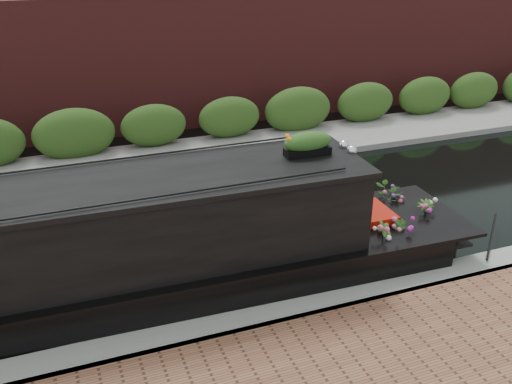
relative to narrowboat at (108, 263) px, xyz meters
name	(u,v)px	position (x,y,z in m)	size (l,w,h in m)	color
ground	(204,232)	(2.09, 1.96, -0.85)	(80.00, 80.00, 0.00)	black
near_bank_coping	(262,327)	(2.09, -1.34, -0.85)	(40.00, 0.60, 0.50)	gray
far_bank_path	(161,162)	(2.09, 6.16, -0.85)	(40.00, 2.40, 0.34)	gray
far_hedge	(154,151)	(2.09, 7.06, -0.85)	(40.00, 1.10, 2.80)	#2C4D19
far_brick_wall	(140,129)	(2.09, 9.16, -0.85)	(40.00, 1.00, 8.00)	#5A201E
narrowboat	(108,263)	(0.00, 0.00, 0.00)	(12.21, 2.51, 2.84)	black
rope_fender	(441,232)	(6.44, 0.00, -0.67)	(0.36, 0.36, 0.41)	brown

